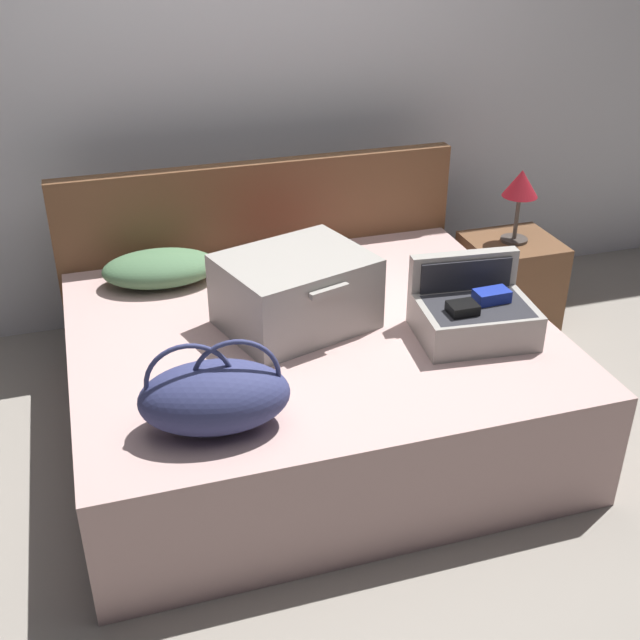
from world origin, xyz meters
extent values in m
plane|color=gray|center=(0.00, 0.00, 0.00)|extent=(12.00, 12.00, 0.00)
cube|color=silver|center=(0.00, 1.65, 1.30)|extent=(8.00, 0.10, 2.60)
cube|color=#BC9993|center=(0.00, 0.40, 0.24)|extent=(1.88, 1.62, 0.49)
cube|color=brown|center=(0.00, 1.25, 0.46)|extent=(1.92, 0.08, 0.91)
cube|color=gray|center=(-0.05, 0.45, 0.61)|extent=(0.66, 0.58, 0.25)
cube|color=#28282D|center=(-0.05, 0.45, 0.65)|extent=(0.58, 0.51, 0.17)
cube|color=#99999E|center=(-0.13, 0.37, 0.75)|extent=(0.13, 0.14, 0.05)
cube|color=#99999E|center=(0.02, 0.51, 0.75)|extent=(0.17, 0.11, 0.04)
cube|color=gray|center=(-0.05, 0.45, 0.76)|extent=(0.66, 0.58, 0.05)
cube|color=gray|center=(0.02, 0.22, 0.73)|extent=(0.17, 0.07, 0.02)
cube|color=gray|center=(0.58, 0.13, 0.56)|extent=(0.46, 0.33, 0.15)
cube|color=#28282D|center=(0.58, 0.13, 0.58)|extent=(0.41, 0.29, 0.10)
cube|color=black|center=(0.50, 0.10, 0.65)|extent=(0.11, 0.09, 0.04)
cube|color=#1E33A5|center=(0.65, 0.15, 0.65)|extent=(0.14, 0.08, 0.05)
cube|color=gray|center=(0.60, 0.30, 0.63)|extent=(0.44, 0.09, 0.29)
cube|color=#28282D|center=(0.60, 0.27, 0.63)|extent=(0.37, 0.05, 0.25)
ellipsoid|color=navy|center=(-0.48, -0.14, 0.60)|extent=(0.52, 0.35, 0.23)
torus|color=navy|center=(-0.56, -0.13, 0.67)|extent=(0.29, 0.05, 0.29)
torus|color=navy|center=(-0.41, -0.15, 0.67)|extent=(0.29, 0.05, 0.29)
ellipsoid|color=#4C724C|center=(-0.52, 0.98, 0.56)|extent=(0.53, 0.34, 0.15)
ellipsoid|color=maroon|center=(0.07, 0.91, 0.57)|extent=(0.51, 0.28, 0.17)
cube|color=brown|center=(1.22, 0.96, 0.24)|extent=(0.44, 0.40, 0.48)
cylinder|color=#3F3833|center=(1.22, 0.96, 0.49)|extent=(0.13, 0.13, 0.02)
cylinder|color=#4C443D|center=(1.22, 0.96, 0.60)|extent=(0.02, 0.02, 0.22)
cone|color=maroon|center=(1.22, 0.96, 0.78)|extent=(0.17, 0.17, 0.13)
camera|label=1|loc=(-0.79, -2.27, 2.06)|focal=44.95mm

